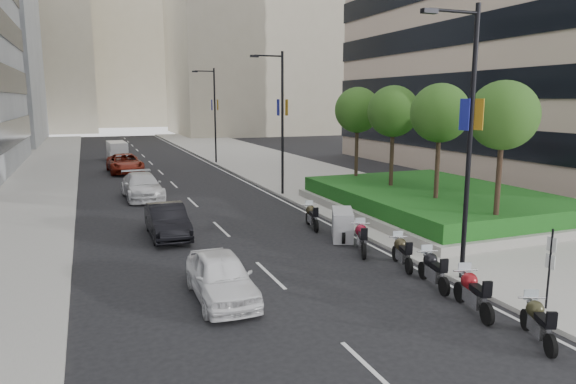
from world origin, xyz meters
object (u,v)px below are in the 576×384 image
motorcycle_2 (433,270)px  motorcycle_4 (361,238)px  motorcycle_0 (538,322)px  motorcycle_1 (473,293)px  parking_sign (550,265)px  motorcycle_6 (312,216)px  motorcycle_3 (402,252)px  motorcycle_5 (342,225)px  lamp_post_1 (280,116)px  lamp_post_0 (467,131)px  car_c (142,186)px  car_b (167,221)px  lamp_post_2 (213,111)px  car_d (125,163)px  delivery_van (117,152)px  car_a (221,276)px

motorcycle_2 → motorcycle_4: bearing=16.1°
motorcycle_0 → motorcycle_1: size_ratio=0.87×
parking_sign → motorcycle_6: 11.86m
motorcycle_2 → motorcycle_3: 2.09m
parking_sign → motorcycle_5: (-1.75, 9.30, -0.81)m
lamp_post_1 → motorcycle_0: bearing=-92.8°
lamp_post_0 → car_c: 21.48m
motorcycle_3 → car_b: (-7.37, 7.45, 0.18)m
car_c → lamp_post_0: bearing=-69.2°
motorcycle_3 → motorcycle_5: 4.25m
lamp_post_1 → car_c: (-8.32, 2.33, -4.29)m
lamp_post_1 → lamp_post_2: size_ratio=1.00×
car_b → car_d: bearing=90.5°
car_c → car_d: car_d is taller
motorcycle_5 → motorcycle_4: bearing=-162.2°
motorcycle_2 → motorcycle_6: bearing=15.3°
parking_sign → motorcycle_4: size_ratio=1.18×
parking_sign → delivery_van: size_ratio=0.56×
motorcycle_3 → car_b: car_b is taller
lamp_post_0 → motorcycle_0: lamp_post_0 is taller
motorcycle_5 → car_c: (-7.22, 13.03, 0.14)m
car_c → motorcycle_6: bearing=-60.2°
parking_sign → car_a: 9.57m
car_d → delivery_van: 9.91m
car_a → motorcycle_6: bearing=49.8°
lamp_post_0 → motorcycle_1: lamp_post_0 is taller
motorcycle_4 → motorcycle_5: motorcycle_5 is taller
lamp_post_2 → motorcycle_4: lamp_post_2 is taller
motorcycle_3 → motorcycle_0: bearing=-166.5°
car_b → car_c: car_c is taller
lamp_post_0 → parking_sign: (0.66, -3.00, -3.61)m
parking_sign → motorcycle_0: (-1.70, -1.26, -0.91)m
motorcycle_6 → motorcycle_1: bearing=-168.9°
car_a → motorcycle_1: bearing=-28.3°
motorcycle_2 → car_d: car_d is taller
lamp_post_2 → motorcycle_3: bearing=-91.5°
lamp_post_1 → motorcycle_4: lamp_post_1 is taller
motorcycle_3 → car_a: bearing=110.1°
lamp_post_1 → motorcycle_1: (-1.28, -19.16, -4.47)m
car_c → motorcycle_2: bearing=-71.9°
lamp_post_2 → car_a: (-7.77, -33.53, -4.34)m
parking_sign → car_d: parking_sign is taller
car_b → motorcycle_0: bearing=-62.5°
lamp_post_0 → car_d: size_ratio=1.57×
car_c → motorcycle_3: bearing=-69.1°
motorcycle_0 → lamp_post_1: bearing=22.1°
motorcycle_0 → car_c: car_c is taller
motorcycle_4 → motorcycle_0: bearing=-155.3°
lamp_post_0 → lamp_post_1: same height
lamp_post_2 → car_d: bearing=-159.5°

